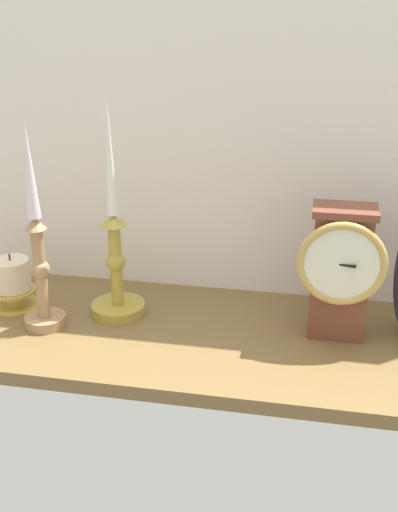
{
  "coord_description": "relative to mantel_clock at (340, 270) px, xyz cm",
  "views": [
    {
      "loc": [
        20.21,
        -93.08,
        53.83
      ],
      "look_at": [
        2.4,
        0.0,
        14.0
      ],
      "focal_mm": 44.41,
      "sensor_mm": 36.0,
      "label": 1
    }
  ],
  "objects": [
    {
      "name": "candlestick_tall_left",
      "position": [
        -49.4,
        -6.05,
        0.95
      ],
      "size": [
        7.15,
        7.15,
        35.88
      ],
      "color": "#A97F55",
      "rests_on": "ground_plane"
    },
    {
      "name": "back_wall",
      "position": [
        -25.11,
        15.25,
        20.51
      ],
      "size": [
        120.0,
        2.0,
        65.0
      ],
      "primitive_type": "cube",
      "color": "white",
      "rests_on": "ground_plane"
    },
    {
      "name": "mantel_clock",
      "position": [
        0.0,
        0.0,
        0.0
      ],
      "size": [
        14.13,
        8.18,
        22.52
      ],
      "color": "brown",
      "rests_on": "ground_plane"
    },
    {
      "name": "candlestick_tall_center",
      "position": [
        -38.34,
        0.77,
        -1.79
      ],
      "size": [
        9.69,
        9.69,
        38.74
      ],
      "color": "#AB9538",
      "rests_on": "ground_plane"
    },
    {
      "name": "pillar_candle_front",
      "position": [
        -57.79,
        -0.42,
        -7.32
      ],
      "size": [
        8.69,
        8.69,
        10.45
      ],
      "color": "gold",
      "rests_on": "ground_plane"
    },
    {
      "name": "ground_plane",
      "position": [
        -25.11,
        -3.25,
        -13.19
      ],
      "size": [
        100.0,
        36.0,
        2.4
      ],
      "primitive_type": "cube",
      "color": "brown"
    }
  ]
}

